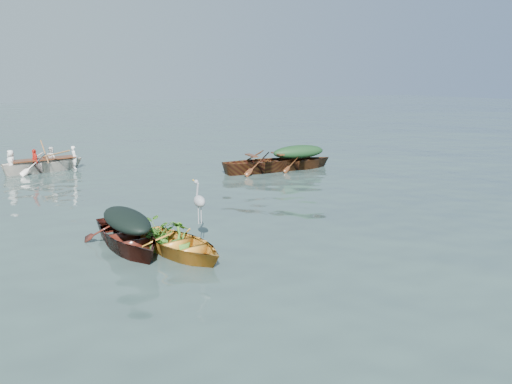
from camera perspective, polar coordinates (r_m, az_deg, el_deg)
ground at (r=12.93m, az=6.17°, el=-2.75°), size 140.00×140.00×0.00m
yellow_dinghy at (r=10.23m, az=-8.62°, el=-7.10°), size 2.14×3.27×0.80m
dark_covered_boat at (r=10.83m, az=-14.40°, el=-6.24°), size 1.74×3.76×0.90m
green_tarp_boat at (r=19.62m, az=4.85°, el=2.67°), size 4.02×1.30×0.91m
open_wooden_boat at (r=18.92m, az=0.99°, el=2.32°), size 4.59×1.55×1.07m
rowed_boat at (r=20.58m, az=-22.99°, el=2.16°), size 4.24×1.97×0.96m
dark_tarp_cover at (r=10.63m, az=-14.59°, el=-2.91°), size 0.95×2.07×0.40m
green_tarp_cover at (r=19.51m, az=4.89°, el=4.73°), size 2.21×0.72×0.52m
thwart_benches at (r=18.82m, az=1.00°, el=3.99°), size 2.30×0.92×0.04m
heron at (r=10.32m, az=-6.46°, el=-1.83°), size 0.39×0.46×0.92m
dinghy_weeds at (r=10.47m, az=-10.38°, el=-2.67°), size 0.93×1.07×0.60m
rowers at (r=20.45m, az=-23.20°, el=4.53°), size 3.02×1.62×0.76m
oars at (r=20.50m, az=-23.11°, el=3.56°), size 1.08×2.67×0.06m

